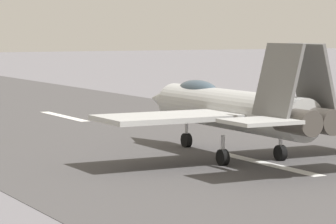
# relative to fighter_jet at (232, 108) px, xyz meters

# --- Properties ---
(ground_plane) EXTENTS (400.00, 400.00, 0.00)m
(ground_plane) POSITION_rel_fighter_jet_xyz_m (-2.13, -0.42, -2.44)
(ground_plane) COLOR slate
(runway_strip) EXTENTS (240.00, 26.00, 0.02)m
(runway_strip) POSITION_rel_fighter_jet_xyz_m (-2.15, -0.42, -2.43)
(runway_strip) COLOR #474546
(runway_strip) RESTS_ON ground
(fighter_jet) EXTENTS (15.81, 14.40, 5.64)m
(fighter_jet) POSITION_rel_fighter_jet_xyz_m (0.00, 0.00, 0.00)
(fighter_jet) COLOR #B0B2B1
(fighter_jet) RESTS_ON ground
(marker_cone_far) EXTENTS (0.44, 0.44, 0.55)m
(marker_cone_far) POSITION_rel_fighter_jet_xyz_m (20.84, -13.64, -2.16)
(marker_cone_far) COLOR orange
(marker_cone_far) RESTS_ON ground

